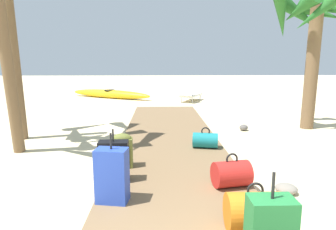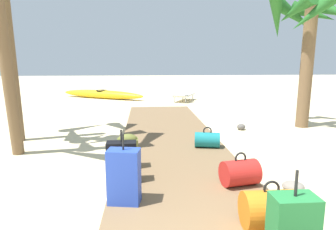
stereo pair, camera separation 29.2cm
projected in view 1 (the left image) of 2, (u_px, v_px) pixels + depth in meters
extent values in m
plane|color=beige|center=(173.00, 161.00, 5.12)|extent=(60.00, 60.00, 0.00)
cube|color=brown|center=(170.00, 144.00, 6.05)|extent=(1.99, 9.45, 0.08)
cube|color=#2847B7|center=(112.00, 176.00, 3.44)|extent=(0.39, 0.28, 0.63)
cylinder|color=black|center=(111.00, 141.00, 3.37)|extent=(0.02, 0.02, 0.18)
cylinder|color=black|center=(273.00, 185.00, 2.27)|extent=(0.02, 0.02, 0.21)
cube|color=black|center=(114.00, 161.00, 4.05)|extent=(0.40, 0.21, 0.56)
cylinder|color=black|center=(113.00, 135.00, 3.98)|extent=(0.02, 0.02, 0.17)
cube|color=olive|center=(123.00, 153.00, 4.61)|extent=(0.32, 0.22, 0.45)
ellipsoid|color=olive|center=(122.00, 138.00, 4.57)|extent=(0.30, 0.21, 0.15)
cylinder|color=#333516|center=(117.00, 155.00, 4.50)|extent=(0.04, 0.04, 0.36)
cylinder|color=#333516|center=(127.00, 155.00, 4.51)|extent=(0.04, 0.04, 0.36)
cylinder|color=orange|center=(254.00, 212.00, 2.88)|extent=(0.54, 0.38, 0.38)
torus|color=black|center=(255.00, 190.00, 2.84)|extent=(0.16, 0.03, 0.16)
cylinder|color=#197A7F|center=(205.00, 140.00, 5.63)|extent=(0.51, 0.37, 0.28)
torus|color=black|center=(206.00, 131.00, 5.60)|extent=(0.17, 0.06, 0.16)
cylinder|color=red|center=(231.00, 174.00, 3.89)|extent=(0.52, 0.42, 0.34)
torus|color=black|center=(232.00, 159.00, 3.86)|extent=(0.17, 0.06, 0.16)
cylinder|color=brown|center=(312.00, 69.00, 7.36)|extent=(0.31, 0.36, 3.00)
cone|color=#236023|center=(319.00, 13.00, 7.57)|extent=(1.16, 0.94, 0.72)
cone|color=#236023|center=(302.00, 16.00, 7.77)|extent=(1.33, 0.42, 1.01)
cone|color=#236023|center=(281.00, 16.00, 7.48)|extent=(1.03, 1.47, 1.24)
cone|color=#236023|center=(300.00, 9.00, 6.94)|extent=(0.69, 1.14, 0.75)
cone|color=#236023|center=(321.00, 10.00, 6.55)|extent=(1.24, 0.74, 1.07)
cylinder|color=brown|center=(13.00, 49.00, 6.18)|extent=(0.20, 0.40, 3.88)
cylinder|color=brown|center=(4.00, 42.00, 5.12)|extent=(0.21, 0.61, 4.02)
cube|color=white|center=(191.00, 95.00, 12.76)|extent=(1.13, 1.52, 0.08)
cube|color=white|center=(186.00, 90.00, 12.17)|extent=(0.75, 0.70, 0.49)
cylinder|color=silver|center=(190.00, 97.00, 13.38)|extent=(0.04, 0.04, 0.22)
cylinder|color=silver|center=(200.00, 97.00, 13.20)|extent=(0.04, 0.04, 0.22)
cylinder|color=silver|center=(181.00, 100.00, 12.37)|extent=(0.04, 0.04, 0.22)
cylinder|color=silver|center=(192.00, 100.00, 12.18)|extent=(0.04, 0.04, 0.22)
ellipsoid|color=gold|center=(110.00, 94.00, 13.75)|extent=(4.04, 2.64, 0.38)
torus|color=black|center=(110.00, 90.00, 13.72)|extent=(0.67, 0.67, 0.05)
ellipsoid|color=gray|center=(286.00, 189.00, 3.88)|extent=(0.36, 0.34, 0.13)
ellipsoid|color=#5B5651|center=(244.00, 128.00, 7.37)|extent=(0.29, 0.29, 0.15)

